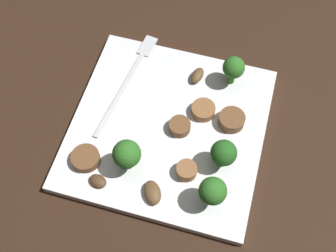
# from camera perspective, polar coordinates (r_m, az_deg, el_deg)

# --- Properties ---
(ground_plane) EXTENTS (1.40, 1.40, 0.00)m
(ground_plane) POSITION_cam_1_polar(r_m,az_deg,el_deg) (0.59, 0.00, -0.65)
(ground_plane) COLOR black
(plate) EXTENTS (0.25, 0.25, 0.01)m
(plate) POSITION_cam_1_polar(r_m,az_deg,el_deg) (0.58, 0.00, -0.33)
(plate) COLOR white
(plate) RESTS_ON ground_plane
(fork) EXTENTS (0.18, 0.04, 0.00)m
(fork) POSITION_cam_1_polar(r_m,az_deg,el_deg) (0.62, -4.96, 6.49)
(fork) COLOR silver
(fork) RESTS_ON plate
(broccoli_floret_0) EXTENTS (0.03, 0.03, 0.05)m
(broccoli_floret_0) POSITION_cam_1_polar(r_m,az_deg,el_deg) (0.59, 8.56, 7.49)
(broccoli_floret_0) COLOR #347525
(broccoli_floret_0) RESTS_ON plate
(broccoli_floret_1) EXTENTS (0.03, 0.03, 0.05)m
(broccoli_floret_1) POSITION_cam_1_polar(r_m,az_deg,el_deg) (0.50, 5.86, -8.50)
(broccoli_floret_1) COLOR #347525
(broccoli_floret_1) RESTS_ON plate
(broccoli_floret_2) EXTENTS (0.03, 0.03, 0.05)m
(broccoli_floret_2) POSITION_cam_1_polar(r_m,az_deg,el_deg) (0.52, -5.41, -3.70)
(broccoli_floret_2) COLOR #347525
(broccoli_floret_2) RESTS_ON plate
(broccoli_floret_3) EXTENTS (0.03, 0.03, 0.05)m
(broccoli_floret_3) POSITION_cam_1_polar(r_m,az_deg,el_deg) (0.53, 7.28, -3.56)
(broccoli_floret_3) COLOR #296420
(broccoli_floret_3) RESTS_ON plate
(sausage_slice_0) EXTENTS (0.04, 0.04, 0.01)m
(sausage_slice_0) POSITION_cam_1_polar(r_m,az_deg,el_deg) (0.57, 1.45, -0.36)
(sausage_slice_0) COLOR brown
(sausage_slice_0) RESTS_ON plate
(sausage_slice_1) EXTENTS (0.05, 0.05, 0.01)m
(sausage_slice_1) POSITION_cam_1_polar(r_m,az_deg,el_deg) (0.56, -10.71, -4.17)
(sausage_slice_1) COLOR brown
(sausage_slice_1) RESTS_ON plate
(sausage_slice_2) EXTENTS (0.05, 0.05, 0.01)m
(sausage_slice_2) POSITION_cam_1_polar(r_m,az_deg,el_deg) (0.58, 8.32, 0.79)
(sausage_slice_2) COLOR brown
(sausage_slice_2) RESTS_ON plate
(sausage_slice_3) EXTENTS (0.04, 0.04, 0.01)m
(sausage_slice_3) POSITION_cam_1_polar(r_m,az_deg,el_deg) (0.54, 2.45, -5.82)
(sausage_slice_3) COLOR brown
(sausage_slice_3) RESTS_ON plate
(sausage_slice_4) EXTENTS (0.04, 0.04, 0.01)m
(sausage_slice_4) POSITION_cam_1_polar(r_m,az_deg,el_deg) (0.58, 4.63, 2.09)
(sausage_slice_4) COLOR brown
(sausage_slice_4) RESTS_ON plate
(mushroom_0) EXTENTS (0.04, 0.03, 0.01)m
(mushroom_0) POSITION_cam_1_polar(r_m,az_deg,el_deg) (0.53, -2.05, -8.67)
(mushroom_0) COLOR brown
(mushroom_0) RESTS_ON plate
(mushroom_1) EXTENTS (0.03, 0.02, 0.01)m
(mushroom_1) POSITION_cam_1_polar(r_m,az_deg,el_deg) (0.61, 3.85, 6.62)
(mushroom_1) COLOR brown
(mushroom_1) RESTS_ON plate
(mushroom_3) EXTENTS (0.02, 0.03, 0.01)m
(mushroom_3) POSITION_cam_1_polar(r_m,az_deg,el_deg) (0.54, -9.13, -7.10)
(mushroom_3) COLOR #4C331E
(mushroom_3) RESTS_ON plate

